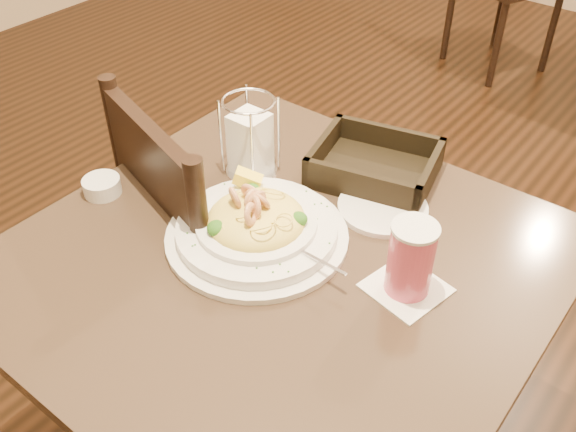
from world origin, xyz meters
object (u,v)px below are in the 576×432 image
Objects in this scene: bread_basket at (374,167)px; napkin_caddy at (250,142)px; main_table at (282,342)px; dining_chair_near at (222,259)px; butter_ramekin at (102,186)px; pasta_bowl at (256,226)px; side_plate at (383,207)px; drink_glass at (411,259)px.

napkin_caddy is (-0.21, -0.15, 0.05)m from bread_basket.
napkin_caddy is (-0.21, 0.17, 0.31)m from main_table.
dining_chair_near reaches higher than butter_ramekin.
pasta_bowl reaches higher than side_plate.
butter_ramekin is at bearing -135.83° from bread_basket.
side_plate is 0.56m from butter_ramekin.
napkin_caddy is at bearing -123.37° from dining_chair_near.
napkin_caddy reaches higher than main_table.
napkin_caddy is at bearing -145.53° from bread_basket.
dining_chair_near is 0.43m from bread_basket.
drink_glass is 1.88× the size of butter_ramekin.
butter_ramekin is at bearing -127.69° from napkin_caddy.
main_table is at bearing -162.70° from drink_glass.
pasta_bowl reaches higher than butter_ramekin.
side_plate is at bearing -145.54° from dining_chair_near.
bread_basket is 3.77× the size of butter_ramekin.
napkin_caddy is at bearing -168.34° from side_plate.
main_table is 0.38m from drink_glass.
side_plate is at bearing -49.12° from bread_basket.
pasta_bowl is at bearing 169.91° from dining_chair_near.
drink_glass is at bearing 12.93° from butter_ramekin.
pasta_bowl is 2.13× the size of side_plate.
side_plate is at bearing 72.22° from main_table.
napkin_caddy is (-0.43, 0.10, 0.01)m from drink_glass.
butter_ramekin is (-0.13, -0.19, 0.27)m from dining_chair_near.
dining_chair_near is at bearing -144.30° from bread_basket.
napkin_caddy reaches higher than pasta_bowl.
bread_basket reaches higher than main_table.
side_plate is (-0.14, 0.16, -0.06)m from drink_glass.
napkin_caddy is at bearing 52.31° from butter_ramekin.
bread_basket is at bearing 44.17° from butter_ramekin.
drink_glass is at bearing 17.30° from main_table.
dining_chair_near is 0.44m from side_plate.
side_plate is (0.35, 0.11, 0.26)m from dining_chair_near.
dining_chair_near is 0.35m from butter_ramekin.
dining_chair_near reaches higher than drink_glass.
drink_glass reaches higher than butter_ramekin.
napkin_caddy reaches higher than side_plate.
bread_basket is at bearing 78.16° from pasta_bowl.
bread_basket is at bearing -127.37° from dining_chair_near.
drink_glass is (0.28, 0.06, 0.04)m from pasta_bowl.
side_plate is at bearing 11.66° from napkin_caddy.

